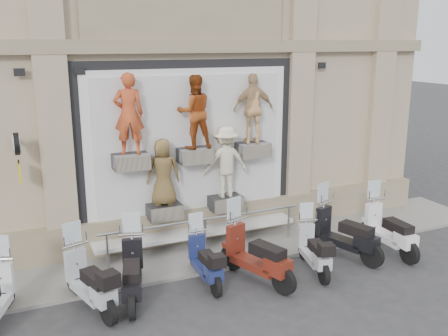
% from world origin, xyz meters
% --- Properties ---
extents(ground, '(90.00, 90.00, 0.00)m').
position_xyz_m(ground, '(0.00, 0.00, 0.00)').
color(ground, '#2F2F32').
rests_on(ground, ground).
extents(sidewalk, '(16.00, 2.20, 0.08)m').
position_xyz_m(sidewalk, '(0.00, 2.10, 0.04)').
color(sidewalk, gray).
rests_on(sidewalk, ground).
extents(building, '(14.00, 8.60, 12.00)m').
position_xyz_m(building, '(0.00, 7.00, 6.00)').
color(building, tan).
rests_on(building, ground).
extents(shop_vitrine, '(5.60, 0.83, 4.30)m').
position_xyz_m(shop_vitrine, '(0.09, 2.74, 2.43)').
color(shop_vitrine, black).
rests_on(shop_vitrine, ground).
extents(guard_rail, '(5.06, 0.10, 0.93)m').
position_xyz_m(guard_rail, '(0.00, 2.00, 0.47)').
color(guard_rail, '#9EA0A5').
rests_on(guard_rail, ground).
extents(clock_sign_bracket, '(0.10, 0.80, 1.02)m').
position_xyz_m(clock_sign_bracket, '(-3.90, 2.47, 2.80)').
color(clock_sign_bracket, black).
rests_on(clock_sign_bracket, ground).
extents(scooter_c, '(1.09, 2.02, 1.58)m').
position_xyz_m(scooter_c, '(-2.92, 0.57, 0.79)').
color(scooter_c, '#A1A8AF').
rests_on(scooter_c, ground).
extents(scooter_d, '(1.07, 2.05, 1.60)m').
position_xyz_m(scooter_d, '(-2.09, 0.60, 0.80)').
color(scooter_d, black).
rests_on(scooter_d, ground).
extents(scooter_e, '(0.55, 1.72, 1.39)m').
position_xyz_m(scooter_e, '(-0.53, 0.67, 0.69)').
color(scooter_e, navy).
rests_on(scooter_e, ground).
extents(scooter_f, '(1.25, 2.19, 1.71)m').
position_xyz_m(scooter_f, '(0.49, 0.30, 0.85)').
color(scooter_f, '#5F1B10').
rests_on(scooter_f, ground).
extents(scooter_g, '(0.90, 1.81, 1.41)m').
position_xyz_m(scooter_g, '(1.87, 0.22, 0.71)').
color(scooter_g, '#A6A8AD').
rests_on(scooter_g, ground).
extents(scooter_h, '(1.21, 2.16, 1.68)m').
position_xyz_m(scooter_h, '(2.95, 0.55, 0.84)').
color(scooter_h, black).
rests_on(scooter_h, ground).
extents(scooter_i, '(0.66, 2.03, 1.63)m').
position_xyz_m(scooter_i, '(4.11, 0.36, 0.82)').
color(scooter_i, white).
rests_on(scooter_i, ground).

